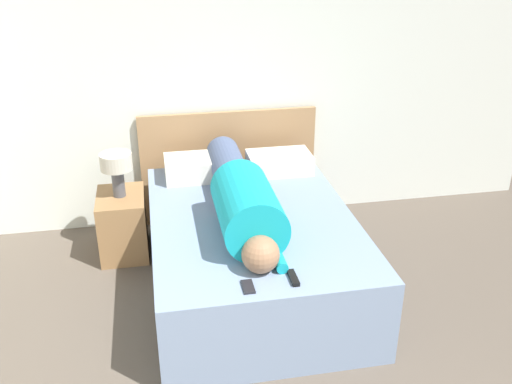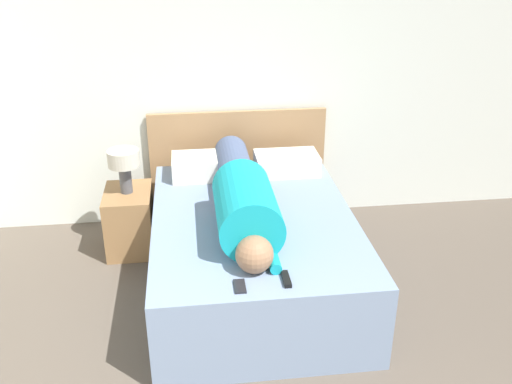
{
  "view_description": "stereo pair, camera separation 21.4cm",
  "coord_description": "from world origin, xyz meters",
  "px_view_note": "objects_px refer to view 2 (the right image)",
  "views": [
    {
      "loc": [
        -0.6,
        -0.75,
        2.38
      ],
      "look_at": [
        0.03,
        2.52,
        0.82
      ],
      "focal_mm": 40.0,
      "sensor_mm": 36.0,
      "label": 1
    },
    {
      "loc": [
        -0.39,
        -0.78,
        2.38
      ],
      "look_at": [
        0.03,
        2.52,
        0.82
      ],
      "focal_mm": 40.0,
      "sensor_mm": 36.0,
      "label": 2
    }
  ],
  "objects_px": {
    "pillow_second": "(287,163)",
    "tv_remote": "(286,279)",
    "bed": "(253,251)",
    "person_lying": "(243,197)",
    "pillow_near_headboard": "(206,166)",
    "cell_phone": "(240,286)",
    "table_lamp": "(124,163)",
    "nightstand": "(130,220)"
  },
  "relations": [
    {
      "from": "nightstand",
      "to": "person_lying",
      "type": "xyz_separation_m",
      "value": [
        0.84,
        -0.69,
        0.49
      ]
    },
    {
      "from": "table_lamp",
      "to": "cell_phone",
      "type": "xyz_separation_m",
      "value": [
        0.74,
        -1.49,
        -0.17
      ]
    },
    {
      "from": "nightstand",
      "to": "pillow_second",
      "type": "xyz_separation_m",
      "value": [
        1.27,
        0.08,
        0.39
      ]
    },
    {
      "from": "table_lamp",
      "to": "tv_remote",
      "type": "distance_m",
      "value": 1.78
    },
    {
      "from": "pillow_second",
      "to": "table_lamp",
      "type": "bearing_deg",
      "value": -176.27
    },
    {
      "from": "bed",
      "to": "pillow_near_headboard",
      "type": "distance_m",
      "value": 0.87
    },
    {
      "from": "bed",
      "to": "cell_phone",
      "type": "distance_m",
      "value": 0.9
    },
    {
      "from": "tv_remote",
      "to": "bed",
      "type": "bearing_deg",
      "value": 96.25
    },
    {
      "from": "nightstand",
      "to": "pillow_second",
      "type": "distance_m",
      "value": 1.33
    },
    {
      "from": "table_lamp",
      "to": "cell_phone",
      "type": "bearing_deg",
      "value": -63.66
    },
    {
      "from": "person_lying",
      "to": "pillow_near_headboard",
      "type": "bearing_deg",
      "value": 105.33
    },
    {
      "from": "nightstand",
      "to": "pillow_second",
      "type": "relative_size",
      "value": 0.98
    },
    {
      "from": "cell_phone",
      "to": "table_lamp",
      "type": "bearing_deg",
      "value": 116.34
    },
    {
      "from": "pillow_near_headboard",
      "to": "cell_phone",
      "type": "relative_size",
      "value": 4.09
    },
    {
      "from": "table_lamp",
      "to": "pillow_second",
      "type": "relative_size",
      "value": 0.69
    },
    {
      "from": "person_lying",
      "to": "pillow_near_headboard",
      "type": "distance_m",
      "value": 0.81
    },
    {
      "from": "bed",
      "to": "table_lamp",
      "type": "height_order",
      "value": "table_lamp"
    },
    {
      "from": "nightstand",
      "to": "person_lying",
      "type": "bearing_deg",
      "value": -39.68
    },
    {
      "from": "table_lamp",
      "to": "bed",
      "type": "bearing_deg",
      "value": -35.46
    },
    {
      "from": "pillow_second",
      "to": "person_lying",
      "type": "bearing_deg",
      "value": -119.27
    },
    {
      "from": "table_lamp",
      "to": "pillow_near_headboard",
      "type": "height_order",
      "value": "table_lamp"
    },
    {
      "from": "pillow_near_headboard",
      "to": "cell_phone",
      "type": "height_order",
      "value": "pillow_near_headboard"
    },
    {
      "from": "table_lamp",
      "to": "cell_phone",
      "type": "height_order",
      "value": "table_lamp"
    },
    {
      "from": "pillow_near_headboard",
      "to": "tv_remote",
      "type": "distance_m",
      "value": 1.59
    },
    {
      "from": "nightstand",
      "to": "table_lamp",
      "type": "height_order",
      "value": "table_lamp"
    },
    {
      "from": "bed",
      "to": "tv_remote",
      "type": "xyz_separation_m",
      "value": [
        0.09,
        -0.81,
        0.3
      ]
    },
    {
      "from": "person_lying",
      "to": "pillow_near_headboard",
      "type": "relative_size",
      "value": 3.23
    },
    {
      "from": "table_lamp",
      "to": "pillow_near_headboard",
      "type": "bearing_deg",
      "value": 7.56
    },
    {
      "from": "table_lamp",
      "to": "pillow_near_headboard",
      "type": "distance_m",
      "value": 0.64
    },
    {
      "from": "pillow_second",
      "to": "nightstand",
      "type": "bearing_deg",
      "value": -176.27
    },
    {
      "from": "pillow_near_headboard",
      "to": "person_lying",
      "type": "bearing_deg",
      "value": -74.67
    },
    {
      "from": "person_lying",
      "to": "pillow_second",
      "type": "bearing_deg",
      "value": 60.73
    },
    {
      "from": "person_lying",
      "to": "nightstand",
      "type": "bearing_deg",
      "value": 140.32
    },
    {
      "from": "table_lamp",
      "to": "pillow_near_headboard",
      "type": "relative_size",
      "value": 0.65
    },
    {
      "from": "person_lying",
      "to": "tv_remote",
      "type": "distance_m",
      "value": 0.8
    },
    {
      "from": "nightstand",
      "to": "table_lamp",
      "type": "xyz_separation_m",
      "value": [
        0.0,
        0.0,
        0.5
      ]
    },
    {
      "from": "nightstand",
      "to": "pillow_second",
      "type": "bearing_deg",
      "value": 3.73
    },
    {
      "from": "nightstand",
      "to": "cell_phone",
      "type": "distance_m",
      "value": 1.69
    },
    {
      "from": "nightstand",
      "to": "cell_phone",
      "type": "height_order",
      "value": "cell_phone"
    },
    {
      "from": "pillow_second",
      "to": "tv_remote",
      "type": "distance_m",
      "value": 1.56
    },
    {
      "from": "pillow_second",
      "to": "tv_remote",
      "type": "bearing_deg",
      "value": -100.01
    },
    {
      "from": "person_lying",
      "to": "tv_remote",
      "type": "relative_size",
      "value": 11.45
    }
  ]
}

